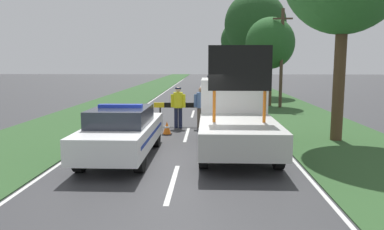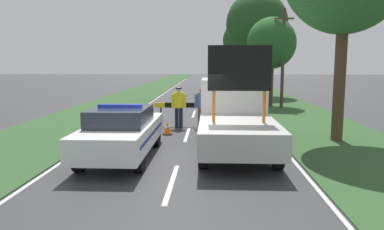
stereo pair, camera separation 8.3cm
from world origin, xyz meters
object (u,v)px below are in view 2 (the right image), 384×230
(road_barrier, at_px, (186,107))
(police_car, at_px, (122,131))
(traffic_cone_centre_front, at_px, (167,128))
(queued_car_sedan_silver, at_px, (219,89))
(roadside_tree_mid_right, at_px, (257,24))
(utility_pole, at_px, (283,57))
(queued_car_hatch_blue, at_px, (218,81))
(queued_car_wagon_maroon, at_px, (222,98))
(roadside_tree_near_left, at_px, (241,40))
(traffic_cone_near_police, at_px, (252,117))
(work_truck, at_px, (235,114))
(police_officer, at_px, (179,104))
(queued_car_suv_grey, at_px, (218,84))
(traffic_cone_near_truck, at_px, (135,116))
(pedestrian_civilian, at_px, (202,104))
(roadside_tree_mid_left, at_px, (271,44))

(road_barrier, bearing_deg, police_car, -112.47)
(traffic_cone_centre_front, relative_size, queued_car_sedan_silver, 0.12)
(road_barrier, distance_m, roadside_tree_mid_right, 17.19)
(road_barrier, height_order, utility_pole, utility_pole)
(queued_car_sedan_silver, distance_m, queued_car_hatch_blue, 13.31)
(queued_car_wagon_maroon, height_order, utility_pole, utility_pole)
(roadside_tree_mid_right, bearing_deg, roadside_tree_near_left, 88.86)
(traffic_cone_near_police, xyz_separation_m, queued_car_wagon_maroon, (-1.32, 4.21, 0.54))
(work_truck, height_order, queued_car_sedan_silver, work_truck)
(police_officer, xyz_separation_m, traffic_cone_centre_front, (-0.33, -1.54, -0.80))
(traffic_cone_centre_front, xyz_separation_m, roadside_tree_mid_right, (5.54, 17.72, 5.73))
(work_truck, bearing_deg, police_car, 27.10)
(road_barrier, height_order, traffic_cone_near_police, road_barrier)
(queued_car_sedan_silver, xyz_separation_m, queued_car_suv_grey, (0.05, 6.32, 0.01))
(queued_car_sedan_silver, height_order, queued_car_hatch_blue, queued_car_sedan_silver)
(queued_car_suv_grey, relative_size, utility_pole, 0.70)
(traffic_cone_near_truck, bearing_deg, roadside_tree_near_left, 77.38)
(queued_car_sedan_silver, bearing_deg, pedestrian_civilian, 85.51)
(road_barrier, bearing_deg, queued_car_sedan_silver, 74.40)
(queued_car_sedan_silver, relative_size, queued_car_hatch_blue, 0.98)
(traffic_cone_centre_front, xyz_separation_m, roadside_tree_near_left, (5.95, 38.66, 5.64))
(work_truck, xyz_separation_m, road_barrier, (-1.91, 4.23, -0.26))
(road_barrier, relative_size, pedestrian_civilian, 1.57)
(traffic_cone_near_police, height_order, roadside_tree_near_left, roadside_tree_near_left)
(traffic_cone_near_police, bearing_deg, police_car, -123.96)
(work_truck, xyz_separation_m, roadside_tree_mid_left, (3.08, 12.19, 2.90))
(police_car, bearing_deg, traffic_cone_near_truck, 99.88)
(traffic_cone_centre_front, bearing_deg, queued_car_suv_grey, 83.48)
(traffic_cone_near_police, bearing_deg, utility_pole, 67.26)
(traffic_cone_near_truck, height_order, queued_car_sedan_silver, queued_car_sedan_silver)
(road_barrier, distance_m, traffic_cone_near_police, 3.34)
(police_officer, distance_m, traffic_cone_near_truck, 3.01)
(queued_car_hatch_blue, bearing_deg, queued_car_wagon_maroon, 89.55)
(traffic_cone_near_police, distance_m, traffic_cone_centre_front, 4.86)
(police_car, xyz_separation_m, roadside_tree_near_left, (6.89, 42.32, 5.10))
(police_car, distance_m, pedestrian_civilian, 5.74)
(work_truck, bearing_deg, roadside_tree_mid_right, -95.42)
(work_truck, distance_m, traffic_cone_near_truck, 7.12)
(utility_pole, bearing_deg, police_car, -119.06)
(queued_car_sedan_silver, height_order, roadside_tree_near_left, roadside_tree_near_left)
(queued_car_sedan_silver, bearing_deg, queued_car_suv_grey, -90.48)
(queued_car_sedan_silver, xyz_separation_m, roadside_tree_mid_right, (3.19, 3.09, 5.17))
(traffic_cone_near_police, xyz_separation_m, roadside_tree_near_left, (2.28, 35.47, 5.66))
(police_officer, bearing_deg, roadside_tree_mid_right, -117.98)
(roadside_tree_near_left, bearing_deg, queued_car_sedan_silver, -98.54)
(road_barrier, distance_m, traffic_cone_centre_front, 2.24)
(traffic_cone_near_truck, distance_m, roadside_tree_near_left, 36.62)
(queued_car_hatch_blue, distance_m, roadside_tree_mid_left, 18.44)
(traffic_cone_near_truck, height_order, queued_car_suv_grey, queued_car_suv_grey)
(roadside_tree_near_left, bearing_deg, utility_pole, -89.61)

